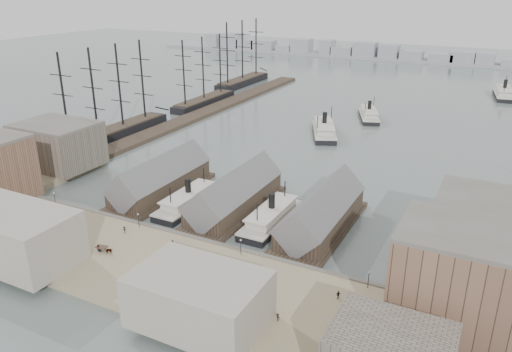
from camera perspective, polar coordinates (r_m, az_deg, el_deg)
The scene contains 39 objects.
ground at distance 130.62m, azimuth -6.05°, elevation -6.74°, with size 900.00×900.00×0.00m, color #525F5D.
quay at distance 116.25m, azimuth -11.50°, elevation -10.36°, with size 180.00×30.00×2.00m, color #897B5C.
seawall at distance 126.31m, azimuth -7.36°, elevation -7.25°, with size 180.00×1.20×2.30m, color #59544C.
west_wharf at distance 243.88m, azimuth -6.78°, elevation 6.88°, with size 10.00×220.00×1.60m, color #2D231C.
ferry_shed_west at distance 155.09m, azimuth -10.82°, elevation -0.44°, with size 14.00×42.00×12.60m.
ferry_shed_center at distance 141.52m, azimuth -2.42°, elevation -2.24°, with size 14.00×42.00×12.60m.
ferry_shed_east at distance 131.75m, azimuth 7.50°, elevation -4.29°, with size 14.00×42.00×12.60m.
warehouse_west_back at distance 183.63m, azimuth -21.70°, elevation 3.29°, with size 26.00×20.00×14.00m, color #60564C.
warehouse_east_front at distance 97.41m, azimuth 24.51°, elevation -11.55°, with size 30.00×18.00×19.00m, color brown.
warehouse_east_back at distance 122.27m, azimuth 26.20°, elevation -6.07°, with size 28.00×20.00×15.00m, color #60564C.
street_bldg_center at distance 94.75m, azimuth -6.53°, elevation -13.76°, with size 24.00×16.00×10.00m, color gray.
street_bldg_west at distance 125.73m, azimuth -26.08°, elevation -6.07°, with size 30.00×16.00×12.00m, color gray.
lamp_post_far_w at distance 151.77m, azimuth -22.04°, elevation -2.16°, with size 0.44×0.44×3.92m.
lamp_post_near_w at distance 131.80m, azimuth -13.30°, elevation -4.67°, with size 0.44×0.44×3.92m.
lamp_post_near_e at distance 116.23m, azimuth -1.75°, elevation -7.77°, with size 0.44×0.44×3.92m.
lamp_post_far_e at distance 106.99m, azimuth 12.76°, elevation -11.16°, with size 0.44×0.44×3.92m.
far_shore at distance 438.69m, azimuth 18.65°, elevation 12.80°, with size 500.00×40.00×15.72m.
ferry_docked_west at distance 145.67m, azimuth -7.70°, elevation -2.76°, with size 7.86×26.20×9.36m.
ferry_docked_east at distance 134.63m, azimuth 1.79°, elevation -4.66°, with size 7.97×26.55×9.48m.
ferry_open_near at distance 214.62m, azimuth 7.79°, elevation 5.28°, with size 19.91×30.60×10.54m.
ferry_open_mid at distance 244.56m, azimuth 12.77°, elevation 6.87°, with size 16.63×27.10×9.30m.
ferry_open_far at distance 315.99m, azimuth 26.45°, elevation 8.47°, with size 12.99×31.14×10.79m.
sailing_ship_near at distance 216.65m, azimuth -16.21°, elevation 4.86°, with size 9.23×63.59×37.95m.
sailing_ship_mid at distance 268.33m, azimuth -5.95°, elevation 8.63°, with size 8.54×49.34×35.11m.
sailing_ship_far at distance 320.38m, azimuth -1.54°, elevation 10.88°, with size 9.56×53.13×39.31m.
tram at distance 97.38m, azimuth 17.65°, elevation -16.06°, with size 2.66×9.53×3.37m.
horse_cart_left at distance 141.72m, azimuth -23.39°, elevation -4.91°, with size 4.63×1.64×1.46m.
horse_cart_center at distance 122.68m, azimuth -16.71°, elevation -8.10°, with size 4.96×1.85×1.58m.
horse_cart_right at distance 104.27m, azimuth -6.41°, elevation -12.94°, with size 4.59×1.69×1.47m.
pedestrian_0 at distance 159.57m, azimuth -25.04°, elevation -2.23°, with size 0.62×0.45×1.70m, color black.
pedestrian_1 at distance 145.57m, azimuth -25.76°, elevation -4.56°, with size 0.85×0.66×1.75m, color black.
pedestrian_2 at distance 130.88m, azimuth -14.80°, elevation -5.93°, with size 1.07×0.62×1.66m, color black.
pedestrian_3 at distance 124.09m, azimuth -17.58°, elevation -7.81°, with size 1.03×0.43×1.76m, color black.
pedestrian_4 at distance 121.74m, azimuth -9.51°, elevation -7.62°, with size 0.87×0.56×1.77m, color black.
pedestrian_5 at distance 110.59m, azimuth -10.70°, elevation -10.99°, with size 0.58×0.43×1.59m, color black.
pedestrian_6 at distance 109.13m, azimuth 1.70°, elevation -11.05°, with size 0.79×0.61×1.62m, color black.
pedestrian_7 at distance 96.86m, azimuth 2.49°, elevation -15.81°, with size 1.03×0.59×1.60m, color black.
pedestrian_8 at distance 103.62m, azimuth 9.39°, elevation -13.26°, with size 1.07×0.45×1.83m, color black.
pedestrian_9 at distance 94.45m, azimuth 15.71°, elevation -17.85°, with size 0.79×0.51×1.62m, color black.
Camera 1 is at (64.38, -95.67, 61.36)m, focal length 35.00 mm.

